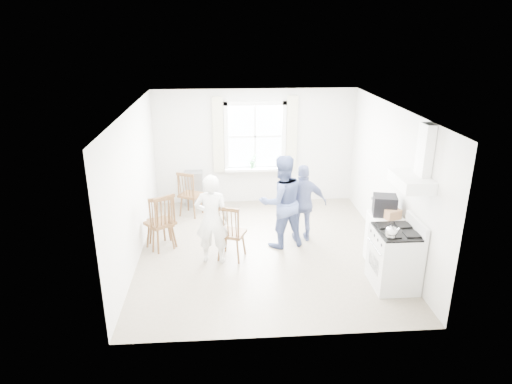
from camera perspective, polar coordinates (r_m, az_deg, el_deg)
name	(u,v)px	position (r m, az deg, el deg)	size (l,w,h in m)	color
room_shell	(265,183)	(7.95, 1.15, 1.13)	(4.62, 5.12, 2.64)	gray
window_assembly	(255,141)	(10.24, -0.11, 6.45)	(1.88, 0.24, 1.70)	white
range_hood	(416,171)	(7.02, 19.36, 2.53)	(0.45, 0.76, 0.94)	white
shelf_unit	(194,189)	(10.43, -7.75, 0.42)	(0.40, 0.30, 0.80)	gray
gas_stove	(395,258)	(7.48, 16.97, -7.87)	(0.68, 0.76, 1.12)	silver
kettle	(391,232)	(7.00, 16.58, -4.80)	(0.18, 0.18, 0.25)	silver
low_cabinet	(384,240)	(8.11, 15.70, -5.77)	(0.50, 0.55, 0.90)	white
stereo_stack	(385,205)	(7.89, 15.78, -1.61)	(0.44, 0.41, 0.34)	black
cardboard_box	(392,214)	(7.80, 16.68, -2.66)	(0.25, 0.18, 0.16)	#A87851
windsor_chair_a	(161,217)	(8.40, -11.82, -3.05)	(0.55, 0.54, 1.05)	#4D3018
windsor_chair_b	(229,227)	(7.84, -3.37, -4.44)	(0.56, 0.55, 1.04)	#4D3018
windsor_chair_c	(163,217)	(8.37, -11.54, -3.02)	(0.63, 0.62, 1.07)	#4D3018
person_left	(212,219)	(7.77, -5.54, -3.40)	(0.58, 0.58, 1.59)	white
person_mid	(282,202)	(8.30, 3.21, -1.21)	(0.85, 0.85, 1.74)	#4E5E92
person_right	(303,203)	(8.59, 5.93, -1.42)	(0.88, 0.88, 1.50)	navy
potted_plant	(253,161)	(10.27, -0.37, 3.87)	(0.18, 0.18, 0.32)	#32723B
windsor_chair_d	(188,190)	(9.75, -8.54, 0.29)	(0.56, 0.56, 1.01)	#4D3018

